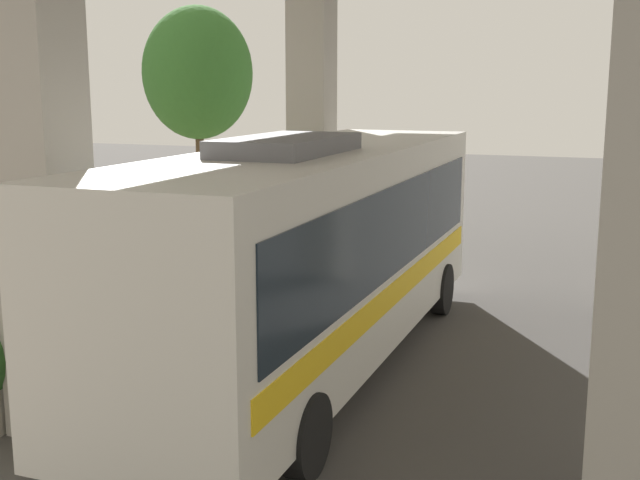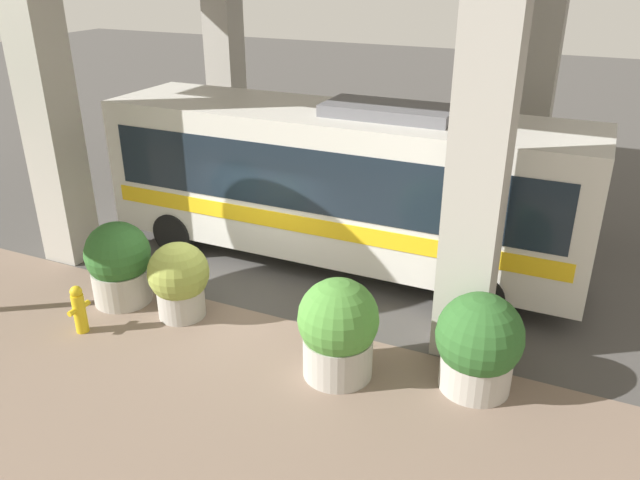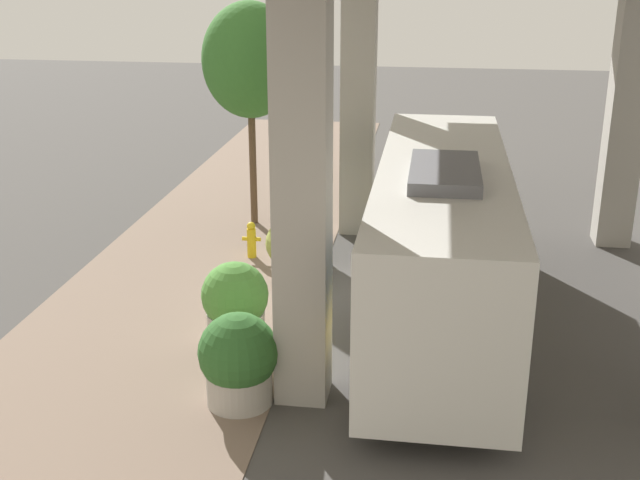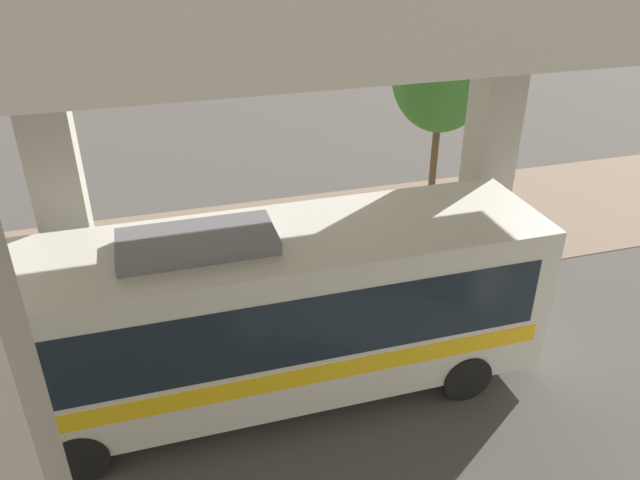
{
  "view_description": "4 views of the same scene",
  "coord_description": "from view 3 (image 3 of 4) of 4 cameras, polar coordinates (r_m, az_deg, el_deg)",
  "views": [
    {
      "loc": [
        7.23,
        -12.59,
        4.41
      ],
      "look_at": [
        2.21,
        0.6,
        1.69
      ],
      "focal_mm": 45.0,
      "sensor_mm": 36.0,
      "label": 1
    },
    {
      "loc": [
        -9.17,
        -6.21,
        6.45
      ],
      "look_at": [
        1.31,
        -1.44,
        1.19
      ],
      "focal_mm": 35.0,
      "sensor_mm": 36.0,
      "label": 2
    },
    {
      "loc": [
        2.63,
        -17.06,
        7.47
      ],
      "look_at": [
        0.36,
        -1.6,
        1.88
      ],
      "focal_mm": 45.0,
      "sensor_mm": 36.0,
      "label": 3
    },
    {
      "loc": [
        12.25,
        -2.88,
        8.69
      ],
      "look_at": [
        -0.71,
        0.92,
        1.27
      ],
      "focal_mm": 35.0,
      "sensor_mm": 36.0,
      "label": 4
    }
  ],
  "objects": [
    {
      "name": "ground_plane",
      "position": [
        18.81,
        -0.37,
        -3.7
      ],
      "size": [
        80.0,
        80.0,
        0.0
      ],
      "primitive_type": "plane",
      "color": "#474442",
      "rests_on": "ground"
    },
    {
      "name": "fire_hydrant",
      "position": [
        20.79,
        -4.89,
        0.01
      ],
      "size": [
        0.49,
        0.23,
        0.98
      ],
      "color": "gold",
      "rests_on": "ground"
    },
    {
      "name": "planter_back",
      "position": [
        20.51,
        -1.47,
        0.87
      ],
      "size": [
        1.29,
        1.29,
        1.72
      ],
      "color": "#ADA89E",
      "rests_on": "ground"
    },
    {
      "name": "planter_front",
      "position": [
        16.08,
        -6.04,
        -4.6
      ],
      "size": [
        1.34,
        1.34,
        1.77
      ],
      "color": "#ADA89E",
      "rests_on": "ground"
    },
    {
      "name": "bus",
      "position": [
        16.75,
        8.58,
        0.46
      ],
      "size": [
        2.72,
        10.6,
        3.72
      ],
      "color": "silver",
      "rests_on": "ground"
    },
    {
      "name": "street_tree_near",
      "position": [
        22.61,
        -5.01,
        12.58
      ],
      "size": [
        2.65,
        2.65,
        6.31
      ],
      "color": "brown",
      "rests_on": "ground"
    },
    {
      "name": "planter_extra",
      "position": [
        14.08,
        -5.82,
        -8.52
      ],
      "size": [
        1.39,
        1.39,
        1.7
      ],
      "color": "#ADA89E",
      "rests_on": "ground"
    },
    {
      "name": "planter_middle",
      "position": [
        19.19,
        -2.14,
        -0.66
      ],
      "size": [
        1.18,
        1.18,
        1.54
      ],
      "color": "#ADA89E",
      "rests_on": "ground"
    },
    {
      "name": "sidewalk_strip",
      "position": [
        19.46,
        -9.15,
        -3.12
      ],
      "size": [
        6.0,
        40.0,
        0.02
      ],
      "color": "#7A6656",
      "rests_on": "ground"
    }
  ]
}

